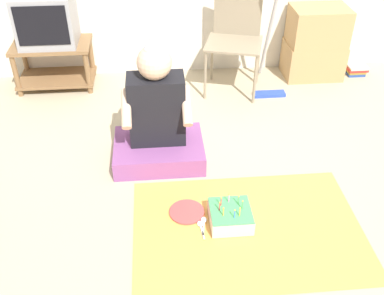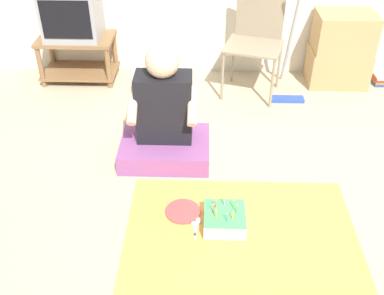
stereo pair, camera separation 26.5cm
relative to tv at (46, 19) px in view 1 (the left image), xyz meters
name	(u,v)px [view 1 (the left image)]	position (x,y,z in m)	size (l,w,h in m)	color
ground_plane	(252,218)	(1.43, -1.85, -0.62)	(16.00, 16.00, 0.00)	tan
tv_stand	(54,61)	(0.00, 0.00, -0.38)	(0.67, 0.40, 0.40)	olive
tv	(46,19)	(0.00, 0.00, 0.00)	(0.47, 0.39, 0.42)	#99999E
folding_chair	(235,33)	(1.58, -0.16, -0.11)	(0.55, 0.52, 0.86)	gray
cardboard_box_stack	(315,43)	(2.36, -0.01, -0.30)	(0.52, 0.36, 0.65)	tan
dust_mop	(270,59)	(1.88, -0.26, -0.32)	(0.28, 0.45, 1.07)	#2D4CB2
book_pile	(356,70)	(2.80, -0.03, -0.57)	(0.19, 0.14, 0.08)	#284793
person_seated	(157,122)	(0.89, -1.17, -0.32)	(0.62, 0.47, 0.91)	#8C4C8C
party_cloth	(248,228)	(1.39, -1.93, -0.61)	(1.35, 0.94, 0.01)	#EFA84C
birthday_cake	(230,216)	(1.29, -1.87, -0.56)	(0.25, 0.25, 0.17)	#F4E0C6
paper_plate	(187,212)	(1.04, -1.77, -0.60)	(0.22, 0.22, 0.01)	#D84C4C
plastic_spoon_near	(204,222)	(1.13, -1.86, -0.60)	(0.04, 0.14, 0.01)	white
plastic_spoon_far	(201,226)	(1.11, -1.89, -0.60)	(0.04, 0.15, 0.01)	white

